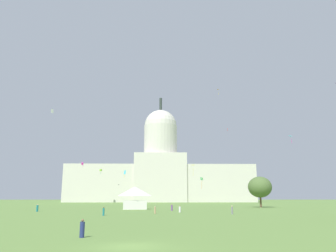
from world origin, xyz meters
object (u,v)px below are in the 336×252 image
object	(u,v)px
kite_white_mid	(52,111)
kite_lime_mid	(101,170)
kite_turquoise_mid	(292,137)
person_teal_back_left	(37,208)
kite_black_low	(118,185)
person_teal_front_left	(104,212)
tree_east_far	(260,187)
person_purple_edge_west	(172,208)
person_white_near_tree_west	(180,209)
event_tent	(135,198)
person_grey_aisle_center	(232,210)
kite_orange_high	(219,90)
kite_magenta_mid	(82,164)
kite_green_low	(202,179)
person_tan_front_center	(155,210)
kite_yellow_low	(194,167)
person_navy_back_right	(82,229)
capitol_building	(160,173)
kite_red_mid	(227,130)

from	to	relation	value
kite_white_mid	kite_lime_mid	distance (m)	89.97
kite_turquoise_mid	kite_white_mid	world-z (taller)	kite_white_mid
person_teal_back_left	kite_black_low	size ratio (longest dim) A/B	1.30
person_teal_front_left	tree_east_far	bearing A→B (deg)	68.02
person_purple_edge_west	person_white_near_tree_west	xyz separation A→B (m)	(1.41, -8.37, -0.09)
person_teal_front_left	kite_lime_mid	distance (m)	135.55
event_tent	kite_lime_mid	size ratio (longest dim) A/B	2.44
tree_east_far	person_grey_aisle_center	bearing A→B (deg)	-113.77
kite_orange_high	kite_lime_mid	world-z (taller)	kite_orange_high
kite_magenta_mid	kite_green_low	bearing A→B (deg)	124.97
person_tan_front_center	person_purple_edge_west	xyz separation A→B (m)	(3.97, 13.94, 0.06)
event_tent	person_grey_aisle_center	bearing A→B (deg)	-58.54
kite_turquoise_mid	kite_yellow_low	world-z (taller)	kite_turquoise_mid
person_teal_front_left	person_navy_back_right	bearing A→B (deg)	-63.05
kite_yellow_low	kite_black_low	bearing A→B (deg)	-9.73
event_tent	kite_black_low	distance (m)	81.64
capitol_building	kite_orange_high	xyz separation A→B (m)	(27.76, -68.10, 34.84)
capitol_building	kite_red_mid	bearing A→B (deg)	-75.41
person_purple_edge_west	person_navy_back_right	distance (m)	54.78
person_grey_aisle_center	kite_orange_high	size ratio (longest dim) A/B	0.69
kite_yellow_low	person_tan_front_center	bearing A→B (deg)	114.83
kite_orange_high	capitol_building	bearing A→B (deg)	71.47
tree_east_far	person_grey_aisle_center	world-z (taller)	tree_east_far
person_grey_aisle_center	kite_yellow_low	distance (m)	70.05
person_grey_aisle_center	person_white_near_tree_west	distance (m)	12.89
capitol_building	kite_orange_high	world-z (taller)	capitol_building
kite_orange_high	kite_yellow_low	xyz separation A→B (m)	(-14.61, -16.43, -38.35)
kite_turquoise_mid	person_purple_edge_west	bearing A→B (deg)	173.30
kite_white_mid	kite_lime_mid	xyz separation A→B (m)	(0.95, 89.15, -12.11)
tree_east_far	kite_orange_high	xyz separation A→B (m)	(-4.10, 43.05, 47.11)
kite_white_mid	kite_green_low	xyz separation A→B (m)	(50.25, 15.58, -20.93)
person_teal_back_left	capitol_building	bearing A→B (deg)	-169.40
person_grey_aisle_center	person_teal_back_left	distance (m)	44.21
event_tent	person_grey_aisle_center	xyz separation A→B (m)	(20.90, -26.53, -2.37)
person_teal_front_left	kite_white_mid	world-z (taller)	kite_white_mid
kite_turquoise_mid	kite_red_mid	bearing A→B (deg)	89.86
event_tent	person_tan_front_center	xyz separation A→B (m)	(5.81, -23.63, -2.46)
tree_east_far	kite_black_low	distance (m)	84.25
kite_red_mid	event_tent	bearing A→B (deg)	-170.90
event_tent	kite_green_low	world-z (taller)	kite_green_low
person_white_near_tree_west	kite_turquoise_mid	xyz separation A→B (m)	(33.55, 17.96, 19.42)
person_purple_edge_west	tree_east_far	bearing A→B (deg)	113.17
tree_east_far	kite_turquoise_mid	size ratio (longest dim) A/B	5.11
kite_green_low	kite_white_mid	bearing A→B (deg)	-50.51
person_tan_front_center	kite_yellow_low	size ratio (longest dim) A/B	0.37
tree_east_far	person_teal_back_left	world-z (taller)	tree_east_far
tree_east_far	person_teal_back_left	distance (m)	67.59
person_teal_front_left	kite_turquoise_mid	size ratio (longest dim) A/B	0.81
person_white_near_tree_west	kite_magenta_mid	xyz separation A→B (m)	(-46.17, 105.79, 20.24)
person_navy_back_right	person_white_near_tree_west	xyz separation A→B (m)	(11.04, 45.57, -0.01)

